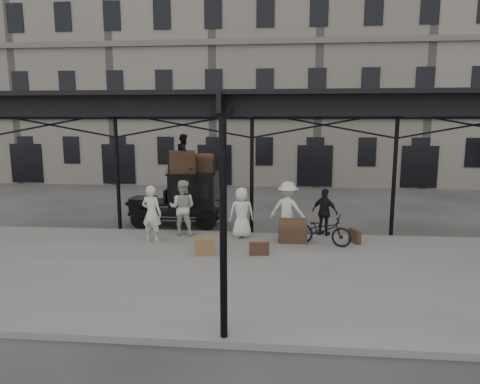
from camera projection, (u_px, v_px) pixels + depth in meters
The scene contains 18 objects.
ground at pixel (247, 252), 13.81m from camera, with size 120.00×120.00×0.00m, color #383533.
platform at pixel (242, 271), 11.84m from camera, with size 28.00×8.00×0.15m, color slate.
canopy at pixel (243, 105), 11.37m from camera, with size 22.50×9.00×4.74m.
building_frontage at pixel (267, 81), 30.35m from camera, with size 64.00×8.00×14.00m, color slate.
taxi at pixel (186, 196), 17.13m from camera, with size 3.65×1.55×2.18m.
porter_left at pixel (152, 213), 14.39m from camera, with size 0.70×0.46×1.92m, color beige.
porter_midleft at pixel (182, 207), 15.26m from camera, with size 0.96×0.75×1.98m, color beige.
porter_centre at pixel (242, 212), 14.90m from camera, with size 0.87×0.56×1.77m, color silver.
porter_official at pixel (325, 212), 15.18m from camera, with size 0.99×0.41×1.68m, color black.
porter_right at pixel (288, 210), 14.86m from camera, with size 1.28×0.73×1.98m, color silver.
bicycle at pixel (322, 230), 14.02m from camera, with size 0.67×1.92×1.01m, color black.
porter_roof at pixel (184, 153), 16.75m from camera, with size 0.74×0.57×1.51m, color black.
steamer_trunk_roof_near at pixel (182, 164), 16.67m from camera, with size 1.00×0.61×0.73m, color #43311F, non-canonical shape.
steamer_trunk_roof_far at pixel (203, 164), 17.06m from camera, with size 0.83×0.51×0.61m, color #43311F, non-canonical shape.
steamer_trunk_platform at pixel (293, 232), 14.39m from camera, with size 0.92×0.56×0.68m, color #43311F, non-canonical shape.
wicker_hamper at pixel (205, 246), 13.10m from camera, with size 0.60×0.45×0.50m, color olive.
suitcase_upright at pixel (355, 236), 14.31m from camera, with size 0.15×0.60×0.45m, color #43311F.
suitcase_flat at pixel (259, 249), 12.98m from camera, with size 0.60×0.15×0.40m, color #43311F.
Camera 1 is at (1.01, -13.28, 4.17)m, focal length 32.00 mm.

